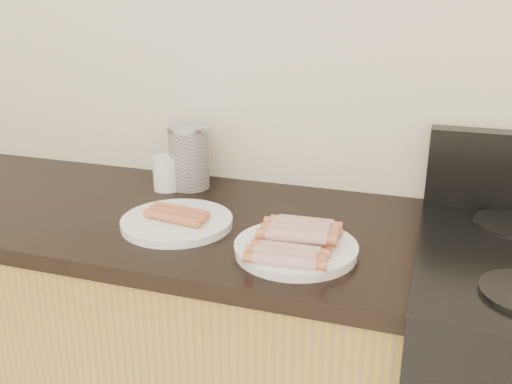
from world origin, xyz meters
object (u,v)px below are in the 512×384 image
(side_plate, at_px, (177,222))
(canister, at_px, (189,157))
(mug, at_px, (167,173))
(main_plate, at_px, (296,250))

(side_plate, relative_size, canister, 1.49)
(canister, xyz_separation_m, mug, (-0.05, -0.04, -0.04))
(canister, relative_size, mug, 1.87)
(main_plate, height_order, mug, mug)
(side_plate, bearing_deg, mug, 121.47)
(side_plate, height_order, mug, mug)
(canister, bearing_deg, mug, -145.64)
(side_plate, distance_m, mug, 0.27)
(side_plate, bearing_deg, canister, 108.15)
(main_plate, distance_m, canister, 0.52)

